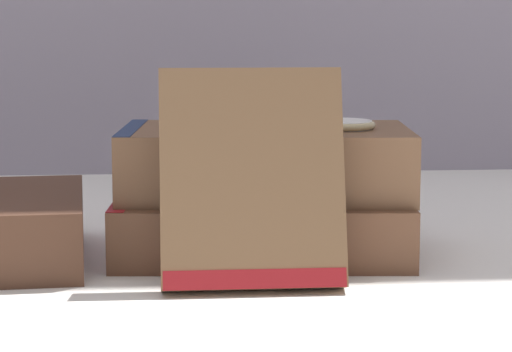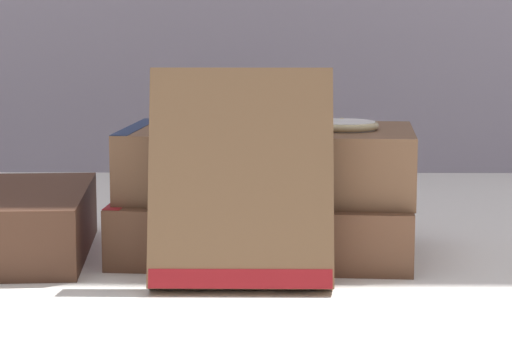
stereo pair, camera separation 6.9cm
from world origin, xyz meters
TOP-DOWN VIEW (x-y plane):
  - ground_plane at (0.00, 0.00)m, footprint 3.00×3.00m
  - book_flat_bottom at (0.01, 0.00)m, footprint 0.22×0.14m
  - book_flat_top at (0.01, 0.01)m, footprint 0.21×0.14m
  - book_leaning_front at (0.00, -0.09)m, footprint 0.12×0.06m
  - pocket_watch at (0.07, -0.00)m, footprint 0.05×0.05m

SIDE VIEW (x-z plane):
  - ground_plane at x=0.00m, z-range 0.00..0.00m
  - book_flat_bottom at x=0.01m, z-range 0.00..0.04m
  - book_leaning_front at x=0.00m, z-range -0.01..0.13m
  - book_flat_top at x=0.01m, z-range 0.04..0.09m
  - pocket_watch at x=0.07m, z-range 0.09..0.10m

